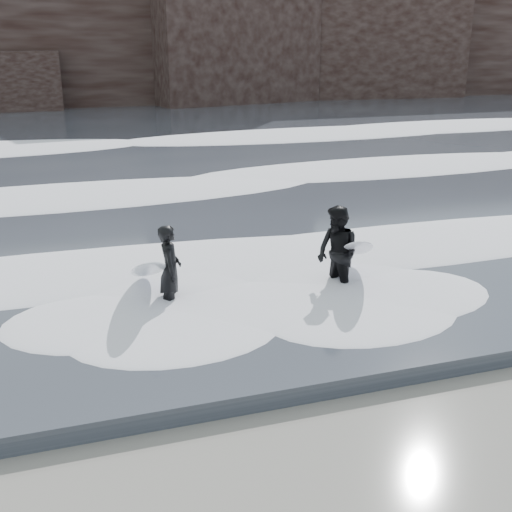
% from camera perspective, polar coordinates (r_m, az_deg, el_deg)
% --- Properties ---
extents(sea, '(90.00, 52.00, 0.30)m').
position_cam_1_polar(sea, '(33.77, -10.80, 10.57)').
color(sea, '#353944').
rests_on(sea, ground).
extents(headland, '(70.00, 9.00, 10.00)m').
position_cam_1_polar(headland, '(50.35, -13.89, 18.56)').
color(headland, black).
rests_on(headland, ground).
extents(foam_near, '(60.00, 3.20, 0.20)m').
position_cam_1_polar(foam_near, '(14.53, -0.21, 1.05)').
color(foam_near, white).
rests_on(foam_near, sea).
extents(foam_mid, '(60.00, 4.00, 0.24)m').
position_cam_1_polar(foam_mid, '(21.08, -6.06, 6.66)').
color(foam_mid, white).
rests_on(foam_mid, sea).
extents(foam_far, '(60.00, 4.80, 0.30)m').
position_cam_1_polar(foam_far, '(29.81, -9.78, 10.14)').
color(foam_far, white).
rests_on(foam_far, sea).
extents(surfer_left, '(1.02, 2.13, 1.69)m').
position_cam_1_polar(surfer_left, '(11.73, -8.18, -1.24)').
color(surfer_left, black).
rests_on(surfer_left, ground).
extents(surfer_right, '(1.52, 2.05, 1.85)m').
position_cam_1_polar(surfer_right, '(12.36, 7.43, 0.24)').
color(surfer_right, black).
rests_on(surfer_right, ground).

